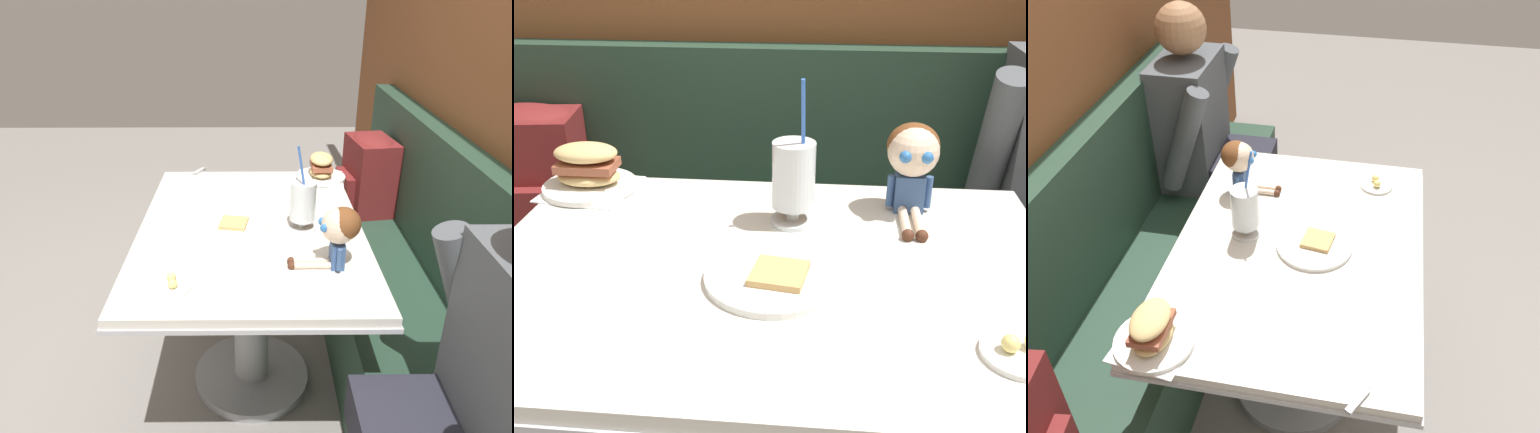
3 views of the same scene
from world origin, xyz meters
The scene contains 8 objects.
booth_bench centered at (0.00, 0.81, 0.33)m, with size 2.60×0.48×1.00m.
diner_table centered at (0.00, 0.18, 0.54)m, with size 1.11×0.81×0.74m.
toast_plate centered at (0.01, 0.13, 0.75)m, with size 0.25×0.25×0.03m.
milkshake_glass centered at (0.03, 0.36, 0.84)m, with size 0.10×0.10×0.31m.
sandwich_plate centered at (-0.46, 0.49, 0.79)m, with size 0.22×0.22×0.12m.
butter_saucer centered at (0.40, -0.05, 0.75)m, with size 0.12×0.12×0.04m.
seated_doll centered at (0.28, 0.45, 0.87)m, with size 0.11×0.22×0.20m.
backpack centered at (-0.76, 0.78, 0.66)m, with size 0.32×0.28×0.41m.
Camera 2 is at (0.10, -0.80, 1.32)m, focal length 42.79 mm.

